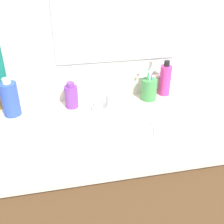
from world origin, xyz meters
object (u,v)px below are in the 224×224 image
Objects in this scene: faucet at (108,103)px; bottle_shampoo_blue at (10,99)px; cup_green at (149,88)px; bottle_soap_pink at (165,80)px; bottle_cream_purple at (71,96)px; soap_bar at (38,105)px.

faucet is 0.44m from bottle_shampoo_blue.
bottle_shampoo_blue is 0.65m from cup_green.
bottle_cream_purple is (-0.48, -0.04, -0.02)m from bottle_soap_pink.
cup_green is 0.54m from soap_bar.
bottle_cream_purple is 0.38m from cup_green.
soap_bar is at bearing 177.46° from cup_green.
cup_green is (0.21, 0.05, 0.03)m from faucet.
bottle_cream_purple is at bearing 164.65° from faucet.
faucet is 2.50× the size of soap_bar.
faucet is 0.33m from soap_bar.
bottle_shampoo_blue is at bearing -158.11° from soap_bar.
bottle_soap_pink reaches higher than bottle_shampoo_blue.
bottle_shampoo_blue is 0.75m from bottle_soap_pink.
faucet is at bearing -15.35° from bottle_cream_purple.
bottle_shampoo_blue is 2.75× the size of soap_bar.
bottle_shampoo_blue is 0.90× the size of cup_green.
faucet is 0.22m from cup_green.
cup_green reaches higher than bottle_cream_purple.
soap_bar is at bearing -178.78° from bottle_soap_pink.
faucet is at bearing -164.63° from bottle_soap_pink.
bottle_cream_purple is 0.64× the size of cup_green.
cup_green is (0.65, 0.02, -0.02)m from bottle_shampoo_blue.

